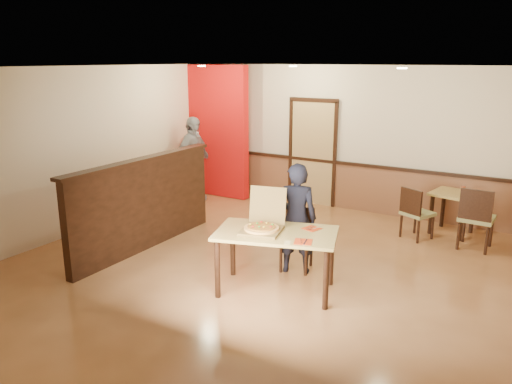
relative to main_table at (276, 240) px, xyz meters
The scene contains 24 objects.
floor 0.99m from the main_table, 135.17° to the left, with size 7.00×7.00×0.00m, color #BE7D4A.
ceiling 2.22m from the main_table, 135.17° to the left, with size 7.00×7.00×0.00m, color black.
wall_back 4.09m from the main_table, 97.15° to the left, with size 7.00×7.00×0.00m, color beige.
wall_left 4.09m from the main_table, behind, with size 7.00×7.00×0.00m, color beige.
wainscot_back 4.01m from the main_table, 97.20° to the left, with size 7.00×0.04×0.90m, color brown.
chair_rail_back 3.99m from the main_table, 97.24° to the left, with size 7.00×0.06×0.06m, color black.
back_door 4.18m from the main_table, 108.20° to the left, with size 0.90×0.06×2.10m, color tan.
booth_partition 2.52m from the main_table, behind, with size 0.20×3.10×1.44m.
red_accent_panel 4.93m from the main_table, 134.19° to the left, with size 1.60×0.20×2.78m, color red.
spot_a 4.18m from the main_table, 140.63° to the left, with size 0.14×0.14×0.02m, color beige.
spot_b 3.88m from the main_table, 113.47° to the left, with size 0.14×0.14×0.02m, color beige.
spot_c 3.02m from the main_table, 65.80° to the left, with size 0.14×0.14×0.02m, color beige.
main_table is the anchor object (origin of this frame).
diner_chair 0.85m from the main_table, 96.44° to the left, with size 0.51×0.51×0.87m.
side_chair_left 3.07m from the main_table, 69.72° to the left, with size 0.58×0.58×0.87m.
side_chair_right 3.48m from the main_table, 55.16° to the left, with size 0.52×0.52×1.00m.
side_table 3.81m from the main_table, 66.13° to the left, with size 0.79×0.79×0.72m.
diner 0.69m from the main_table, 94.59° to the left, with size 0.57×0.37×1.56m, color black.
passerby 4.52m from the main_table, 140.81° to the left, with size 1.04×0.43×1.77m, color gray.
pizza_box 0.25m from the main_table, 163.50° to the right, with size 0.60×0.66×0.51m.
pizza 0.25m from the main_table, 147.19° to the right, with size 0.44×0.44×0.03m, color #E4A853.
napkin_near 0.49m from the main_table, 19.11° to the right, with size 0.27×0.27×0.01m.
napkin_far 0.49m from the main_table, 44.95° to the left, with size 0.25×0.25×0.01m.
condiment 3.80m from the main_table, 63.66° to the left, with size 0.06×0.06×0.15m, color maroon.
Camera 1 is at (3.30, -5.72, 2.91)m, focal length 35.00 mm.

